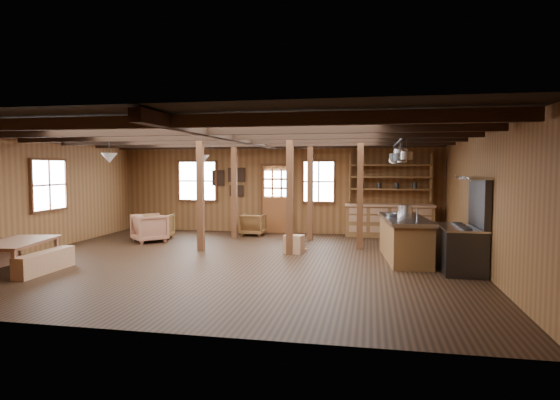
% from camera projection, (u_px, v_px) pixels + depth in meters
% --- Properties ---
extents(room, '(10.04, 9.04, 2.84)m').
position_uv_depth(room, '(237.00, 197.00, 10.12)').
color(room, black).
rests_on(room, ground).
extents(ceiling_joists, '(9.80, 8.82, 0.18)m').
position_uv_depth(ceiling_joists, '(238.00, 138.00, 10.21)').
color(ceiling_joists, black).
rests_on(ceiling_joists, ceiling).
extents(timber_posts, '(3.95, 2.35, 2.80)m').
position_uv_depth(timber_posts, '(279.00, 192.00, 12.06)').
color(timber_posts, '#4C2915').
rests_on(timber_posts, floor).
extents(back_door, '(1.02, 0.08, 2.15)m').
position_uv_depth(back_door, '(277.00, 205.00, 14.52)').
color(back_door, brown).
rests_on(back_door, floor).
extents(window_back_left, '(1.32, 0.06, 1.32)m').
position_uv_depth(window_back_left, '(197.00, 181.00, 14.97)').
color(window_back_left, white).
rests_on(window_back_left, wall_back).
extents(window_back_right, '(1.02, 0.06, 1.32)m').
position_uv_depth(window_back_right, '(319.00, 182.00, 14.23)').
color(window_back_right, white).
rests_on(window_back_right, wall_back).
extents(window_left, '(0.14, 1.24, 1.32)m').
position_uv_depth(window_left, '(49.00, 185.00, 11.54)').
color(window_left, white).
rests_on(window_left, wall_back).
extents(notice_boards, '(1.08, 0.03, 0.90)m').
position_uv_depth(notice_boards, '(230.00, 180.00, 14.75)').
color(notice_boards, silver).
rests_on(notice_boards, wall_back).
extents(back_counter, '(2.55, 0.60, 2.45)m').
position_uv_depth(back_counter, '(389.00, 217.00, 13.65)').
color(back_counter, brown).
rests_on(back_counter, floor).
extents(pendant_lamps, '(1.86, 2.36, 0.66)m').
position_uv_depth(pendant_lamps, '(159.00, 159.00, 11.47)').
color(pendant_lamps, '#313133').
rests_on(pendant_lamps, ceiling).
extents(pot_rack, '(0.35, 3.00, 0.45)m').
position_uv_depth(pot_rack, '(399.00, 156.00, 9.65)').
color(pot_rack, '#313133').
rests_on(pot_rack, ceiling).
extents(kitchen_island, '(1.11, 2.57, 1.20)m').
position_uv_depth(kitchen_island, '(404.00, 238.00, 10.28)').
color(kitchen_island, brown).
rests_on(kitchen_island, floor).
extents(step_stool, '(0.55, 0.45, 0.44)m').
position_uv_depth(step_stool, '(294.00, 244.00, 11.08)').
color(step_stool, '#946543').
rests_on(step_stool, floor).
extents(commercial_range, '(0.79, 1.51, 1.86)m').
position_uv_depth(commercial_range, '(464.00, 240.00, 9.13)').
color(commercial_range, '#313133').
rests_on(commercial_range, floor).
extents(dining_table, '(1.23, 1.84, 0.60)m').
position_uv_depth(dining_table, '(19.00, 256.00, 9.16)').
color(dining_table, '#8E5C40').
rests_on(dining_table, floor).
extents(bench_aisle, '(0.28, 1.48, 0.41)m').
position_uv_depth(bench_aisle, '(45.00, 262.00, 9.05)').
color(bench_aisle, '#946543').
rests_on(bench_aisle, floor).
extents(armchair_a, '(0.84, 0.86, 0.73)m').
position_uv_depth(armchair_a, '(157.00, 227.00, 13.19)').
color(armchair_a, brown).
rests_on(armchair_a, floor).
extents(armchair_b, '(0.70, 0.72, 0.65)m').
position_uv_depth(armchair_b, '(253.00, 224.00, 14.02)').
color(armchair_b, brown).
rests_on(armchair_b, floor).
extents(armchair_c, '(1.17, 1.17, 0.77)m').
position_uv_depth(armchair_c, '(150.00, 228.00, 12.77)').
color(armchair_c, '#996045').
rests_on(armchair_c, floor).
extents(counter_pot, '(0.33, 0.33, 0.20)m').
position_uv_depth(counter_pot, '(405.00, 209.00, 11.21)').
color(counter_pot, silver).
rests_on(counter_pot, kitchen_island).
extents(bowl, '(0.32, 0.32, 0.07)m').
position_uv_depth(bowl, '(391.00, 215.00, 10.51)').
color(bowl, silver).
rests_on(bowl, kitchen_island).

